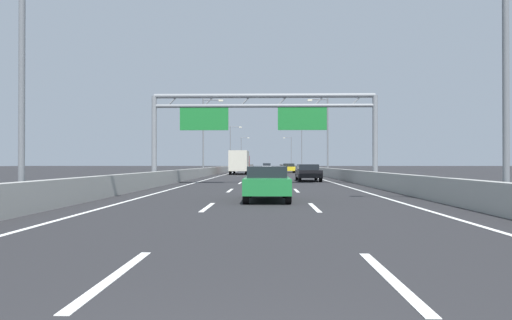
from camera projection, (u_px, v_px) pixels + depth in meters
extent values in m
plane|color=#262628|center=(266.00, 169.00, 102.19)|extent=(260.00, 260.00, 0.00)
cube|color=white|center=(115.00, 276.00, 5.76)|extent=(0.16, 3.00, 0.01)
cube|color=white|center=(208.00, 207.00, 14.76)|extent=(0.16, 3.00, 0.01)
cube|color=white|center=(230.00, 190.00, 23.76)|extent=(0.16, 3.00, 0.01)
cube|color=white|center=(240.00, 183.00, 32.76)|extent=(0.16, 3.00, 0.01)
cube|color=white|center=(246.00, 179.00, 41.75)|extent=(0.16, 3.00, 0.01)
cube|color=white|center=(250.00, 176.00, 50.75)|extent=(0.16, 3.00, 0.01)
cube|color=white|center=(252.00, 174.00, 59.75)|extent=(0.16, 3.00, 0.01)
cube|color=white|center=(254.00, 173.00, 68.74)|extent=(0.16, 3.00, 0.01)
cube|color=white|center=(256.00, 171.00, 77.74)|extent=(0.16, 3.00, 0.01)
cube|color=white|center=(257.00, 171.00, 86.74)|extent=(0.16, 3.00, 0.01)
cube|color=white|center=(258.00, 170.00, 95.73)|extent=(0.16, 3.00, 0.01)
cube|color=white|center=(259.00, 169.00, 104.73)|extent=(0.16, 3.00, 0.01)
cube|color=white|center=(259.00, 169.00, 113.73)|extent=(0.16, 3.00, 0.01)
cube|color=white|center=(260.00, 168.00, 122.72)|extent=(0.16, 3.00, 0.01)
cube|color=white|center=(260.00, 168.00, 131.72)|extent=(0.16, 3.00, 0.01)
cube|color=white|center=(261.00, 168.00, 140.72)|extent=(0.16, 3.00, 0.01)
cube|color=white|center=(261.00, 167.00, 149.72)|extent=(0.16, 3.00, 0.01)
cube|color=white|center=(261.00, 167.00, 158.71)|extent=(0.16, 3.00, 0.01)
cube|color=white|center=(390.00, 278.00, 5.67)|extent=(0.16, 3.00, 0.01)
cube|color=white|center=(314.00, 207.00, 14.67)|extent=(0.16, 3.00, 0.01)
cube|color=white|center=(296.00, 191.00, 23.67)|extent=(0.16, 3.00, 0.01)
cube|color=white|center=(288.00, 183.00, 32.67)|extent=(0.16, 3.00, 0.01)
cube|color=white|center=(284.00, 179.00, 41.66)|extent=(0.16, 3.00, 0.01)
cube|color=white|center=(281.00, 176.00, 50.66)|extent=(0.16, 3.00, 0.01)
cube|color=white|center=(279.00, 174.00, 59.66)|extent=(0.16, 3.00, 0.01)
cube|color=white|center=(277.00, 173.00, 68.65)|extent=(0.16, 3.00, 0.01)
cube|color=white|center=(276.00, 171.00, 77.65)|extent=(0.16, 3.00, 0.01)
cube|color=white|center=(275.00, 171.00, 86.65)|extent=(0.16, 3.00, 0.01)
cube|color=white|center=(274.00, 170.00, 95.64)|extent=(0.16, 3.00, 0.01)
cube|color=white|center=(274.00, 169.00, 104.64)|extent=(0.16, 3.00, 0.01)
cube|color=white|center=(273.00, 169.00, 113.64)|extent=(0.16, 3.00, 0.01)
cube|color=white|center=(273.00, 168.00, 122.63)|extent=(0.16, 3.00, 0.01)
cube|color=white|center=(272.00, 168.00, 131.63)|extent=(0.16, 3.00, 0.01)
cube|color=white|center=(272.00, 168.00, 140.63)|extent=(0.16, 3.00, 0.01)
cube|color=white|center=(272.00, 167.00, 149.63)|extent=(0.16, 3.00, 0.01)
cube|color=white|center=(271.00, 167.00, 158.62)|extent=(0.16, 3.00, 0.01)
cube|color=white|center=(241.00, 170.00, 90.32)|extent=(0.16, 176.00, 0.01)
cube|color=white|center=(291.00, 170.00, 90.06)|extent=(0.16, 176.00, 0.01)
cube|color=#9E9E99|center=(239.00, 167.00, 112.36)|extent=(0.45, 220.00, 0.95)
cube|color=#9E9E99|center=(293.00, 167.00, 112.01)|extent=(0.45, 220.00, 0.95)
cylinder|color=gray|center=(154.00, 140.00, 30.72)|extent=(0.36, 0.36, 6.20)
cylinder|color=gray|center=(375.00, 140.00, 30.33)|extent=(0.36, 0.36, 6.20)
cylinder|color=gray|center=(264.00, 96.00, 30.55)|extent=(15.43, 0.32, 0.32)
cylinder|color=gray|center=(264.00, 106.00, 30.54)|extent=(15.43, 0.26, 0.26)
cylinder|color=gray|center=(172.00, 101.00, 30.71)|extent=(0.74, 0.10, 0.74)
cylinder|color=gray|center=(209.00, 101.00, 30.64)|extent=(0.74, 0.10, 0.74)
cylinder|color=gray|center=(246.00, 101.00, 30.58)|extent=(0.74, 0.10, 0.74)
cylinder|color=gray|center=(282.00, 101.00, 30.51)|extent=(0.74, 0.10, 0.74)
cylinder|color=gray|center=(319.00, 101.00, 30.45)|extent=(0.74, 0.10, 0.74)
cylinder|color=gray|center=(356.00, 100.00, 30.39)|extent=(0.74, 0.10, 0.74)
cube|color=#19752D|center=(204.00, 119.00, 30.64)|extent=(3.40, 0.12, 1.60)
cube|color=#19752D|center=(302.00, 119.00, 30.47)|extent=(3.40, 0.12, 1.60)
cylinder|color=slate|center=(22.00, 62.00, 14.10)|extent=(0.20, 0.20, 9.50)
cylinder|color=slate|center=(506.00, 59.00, 13.71)|extent=(0.20, 0.20, 9.50)
cylinder|color=slate|center=(203.00, 137.00, 54.25)|extent=(0.20, 0.20, 9.50)
cylinder|color=slate|center=(212.00, 100.00, 54.26)|extent=(2.20, 0.12, 0.12)
cube|color=#F2EAC6|center=(221.00, 101.00, 54.23)|extent=(0.56, 0.28, 0.20)
cylinder|color=slate|center=(328.00, 137.00, 53.87)|extent=(0.20, 0.20, 9.50)
cylinder|color=slate|center=(319.00, 99.00, 53.93)|extent=(2.20, 0.12, 0.12)
cube|color=#F2EAC6|center=(310.00, 100.00, 53.95)|extent=(0.56, 0.28, 0.20)
cylinder|color=slate|center=(230.00, 148.00, 94.40)|extent=(0.20, 0.20, 9.50)
cylinder|color=slate|center=(235.00, 127.00, 94.41)|extent=(2.20, 0.12, 0.12)
cube|color=#F2EAC6|center=(240.00, 127.00, 94.38)|extent=(0.56, 0.28, 0.20)
cylinder|color=slate|center=(302.00, 148.00, 94.02)|extent=(0.20, 0.20, 9.50)
cylinder|color=slate|center=(297.00, 127.00, 94.08)|extent=(2.20, 0.12, 0.12)
cube|color=#F2EAC6|center=(291.00, 127.00, 94.11)|extent=(0.56, 0.28, 0.20)
cylinder|color=slate|center=(241.00, 153.00, 134.56)|extent=(0.20, 0.20, 9.50)
cylinder|color=slate|center=(245.00, 138.00, 134.56)|extent=(2.20, 0.12, 0.12)
cube|color=#F2EAC6|center=(248.00, 138.00, 134.53)|extent=(0.56, 0.28, 0.20)
cylinder|color=slate|center=(291.00, 152.00, 134.17)|extent=(0.20, 0.20, 9.50)
cylinder|color=slate|center=(288.00, 138.00, 134.23)|extent=(2.20, 0.12, 0.12)
cube|color=#F2EAC6|center=(284.00, 138.00, 134.26)|extent=(0.56, 0.28, 0.20)
cube|color=black|center=(308.00, 174.00, 36.39)|extent=(1.87, 4.50, 0.61)
cube|color=black|center=(308.00, 167.00, 36.76)|extent=(1.65, 2.15, 0.46)
cylinder|color=black|center=(297.00, 177.00, 38.11)|extent=(0.22, 0.64, 0.64)
cylinder|color=black|center=(316.00, 177.00, 38.07)|extent=(0.22, 0.64, 0.64)
cylinder|color=black|center=(300.00, 178.00, 34.71)|extent=(0.22, 0.64, 0.64)
cylinder|color=black|center=(321.00, 178.00, 34.67)|extent=(0.22, 0.64, 0.64)
cube|color=silver|center=(267.00, 167.00, 90.25)|extent=(1.79, 4.50, 0.61)
cube|color=black|center=(267.00, 165.00, 89.70)|extent=(1.57, 2.01, 0.54)
cylinder|color=black|center=(263.00, 169.00, 91.97)|extent=(0.22, 0.64, 0.64)
cylinder|color=black|center=(270.00, 169.00, 91.93)|extent=(0.22, 0.64, 0.64)
cylinder|color=black|center=(263.00, 169.00, 88.57)|extent=(0.22, 0.64, 0.64)
cylinder|color=black|center=(271.00, 169.00, 88.53)|extent=(0.22, 0.64, 0.64)
cube|color=yellow|center=(288.00, 169.00, 67.70)|extent=(1.89, 4.12, 0.63)
cube|color=black|center=(289.00, 165.00, 67.13)|extent=(1.67, 1.83, 0.48)
cylinder|color=black|center=(283.00, 171.00, 69.23)|extent=(0.22, 0.64, 0.64)
cylinder|color=black|center=(293.00, 171.00, 69.19)|extent=(0.22, 0.64, 0.64)
cylinder|color=black|center=(283.00, 171.00, 66.21)|extent=(0.22, 0.64, 0.64)
cylinder|color=black|center=(294.00, 171.00, 66.17)|extent=(0.22, 0.64, 0.64)
cube|color=#1E7A38|center=(267.00, 185.00, 17.50)|extent=(1.77, 4.14, 0.60)
cube|color=black|center=(267.00, 172.00, 17.72)|extent=(1.56, 1.91, 0.44)
cylinder|color=black|center=(249.00, 190.00, 19.04)|extent=(0.22, 0.64, 0.64)
cylinder|color=black|center=(285.00, 190.00, 19.00)|extent=(0.22, 0.64, 0.64)
cylinder|color=black|center=(246.00, 195.00, 16.00)|extent=(0.22, 0.64, 0.64)
cylinder|color=black|center=(288.00, 195.00, 15.96)|extent=(0.22, 0.64, 0.64)
cube|color=#B21E19|center=(241.00, 163.00, 62.39)|extent=(2.34, 2.52, 2.06)
cube|color=beige|center=(239.00, 161.00, 57.80)|extent=(2.34, 6.27, 2.62)
cylinder|color=black|center=(234.00, 170.00, 62.77)|extent=(0.28, 0.96, 0.96)
cylinder|color=black|center=(249.00, 170.00, 62.72)|extent=(0.28, 0.96, 0.96)
cylinder|color=black|center=(230.00, 171.00, 56.09)|extent=(0.28, 0.96, 0.96)
cylinder|color=black|center=(246.00, 171.00, 56.03)|extent=(0.28, 0.96, 0.96)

